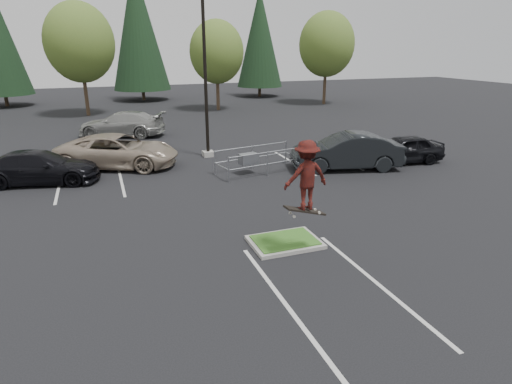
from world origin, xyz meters
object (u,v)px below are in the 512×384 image
object	(u,v)px
cart_corral	(251,158)
car_r_charc	(346,151)
light_pole	(205,74)
decid_c	(217,54)
conif_c	(260,38)
car_r_black	(403,149)
conif_b	(138,28)
skateboarder	(306,176)
car_l_tan	(116,151)
car_l_black	(39,167)
decid_b	(80,45)
car_far_silver	(123,124)
decid_d	(326,46)

from	to	relation	value
cart_corral	car_r_charc	bearing A→B (deg)	-21.42
light_pole	decid_c	size ratio (longest dim) A/B	1.21
conif_c	car_r_black	world-z (taller)	conif_c
conif_b	car_r_charc	distance (m)	34.82
cart_corral	skateboarder	distance (m)	9.21
decid_c	car_l_tan	world-z (taller)	decid_c
car_l_black	conif_c	bearing A→B (deg)	-24.10
decid_b	decid_c	distance (m)	12.05
light_pole	decid_c	world-z (taller)	light_pole
decid_c	car_far_silver	bearing A→B (deg)	-133.35
car_r_charc	car_far_silver	distance (m)	16.21
conif_c	cart_corral	bearing A→B (deg)	-111.34
conif_b	cart_corral	distance (m)	33.39
conif_b	car_r_charc	world-z (taller)	conif_b
light_pole	decid_d	xyz separation A→B (m)	(17.49, 18.33, 1.35)
light_pole	conif_b	xyz separation A→B (m)	(-0.50, 28.50, 3.29)
decid_c	car_r_charc	size ratio (longest dim) A/B	1.51
decid_d	car_l_black	bearing A→B (deg)	-141.62
conif_b	skateboarder	size ratio (longest dim) A/B	6.33
car_l_tan	conif_c	bearing A→B (deg)	-9.70
conif_b	car_far_silver	xyz separation A→B (m)	(-3.60, -20.83, -7.00)
car_r_charc	car_l_tan	bearing A→B (deg)	-97.46
skateboarder	car_r_black	world-z (taller)	skateboarder
decid_d	cart_corral	size ratio (longest dim) A/B	2.10
conif_b	car_r_black	distance (m)	35.67
decid_d	car_r_black	world-z (taller)	decid_d
decid_d	conif_c	distance (m)	10.04
decid_c	conif_b	distance (m)	12.51
light_pole	skateboarder	size ratio (longest dim) A/B	4.42
car_far_silver	car_r_charc	bearing A→B (deg)	62.18
conif_c	car_r_black	bearing A→B (deg)	-97.02
car_l_tan	decid_c	bearing A→B (deg)	-6.03
conif_c	car_r_black	xyz separation A→B (m)	(-4.00, -32.50, -6.10)
skateboarder	car_l_tan	size ratio (longest dim) A/B	0.38
conif_c	cart_corral	world-z (taller)	conif_c
conif_b	car_far_silver	distance (m)	22.27
light_pole	car_l_tan	bearing A→B (deg)	-174.29
decid_d	car_far_silver	distance (m)	24.61
car_l_tan	conif_b	bearing A→B (deg)	14.93
decid_b	skateboarder	distance (m)	32.32
cart_corral	car_far_silver	world-z (taller)	car_far_silver
car_r_charc	car_r_black	bearing A→B (deg)	104.79
light_pole	car_far_silver	distance (m)	9.46
skateboarder	car_l_black	xyz separation A→B (m)	(-8.16, 10.75, -1.80)
conif_b	car_l_black	bearing A→B (deg)	-104.58
decid_b	conif_b	bearing A→B (deg)	58.91
light_pole	decid_c	bearing A→B (deg)	72.89
decid_d	conif_b	bearing A→B (deg)	150.53
car_r_black	light_pole	bearing A→B (deg)	-112.17
conif_c	skateboarder	world-z (taller)	conif_c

